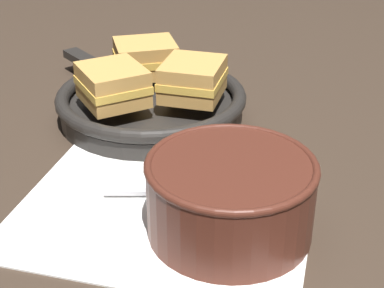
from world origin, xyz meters
The scene contains 8 objects.
ground_plane centered at (0.00, 0.00, 0.00)m, with size 4.00×4.00×0.00m, color #382B21.
napkin centered at (-0.03, -0.06, 0.00)m, with size 0.31×0.26×0.00m.
soup_bowl centered at (0.04, -0.09, 0.04)m, with size 0.16×0.16×0.08m.
spoon centered at (0.00, -0.04, 0.01)m, with size 0.14×0.05×0.01m.
skillet centered at (-0.11, 0.14, 0.02)m, with size 0.31×0.28×0.04m.
sandwich_near_left centered at (-0.13, 0.19, 0.07)m, with size 0.11×0.10×0.05m.
sandwich_near_right centered at (-0.14, 0.09, 0.07)m, with size 0.11×0.11×0.05m.
sandwich_far_left centered at (-0.05, 0.13, 0.07)m, with size 0.08×0.09×0.05m.
Camera 1 is at (0.11, -0.55, 0.35)m, focal length 55.00 mm.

